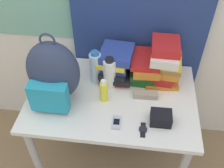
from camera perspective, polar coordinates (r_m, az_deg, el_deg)
name	(u,v)px	position (r m, az deg, el deg)	size (l,w,h in m)	color
desk	(112,107)	(1.74, 0.00, -5.05)	(1.05, 0.70, 0.77)	silver
backpack	(53,74)	(1.55, -12.73, 2.20)	(0.31, 0.28, 0.46)	#2D3851
book_stack_left	(116,63)	(1.73, 0.77, 4.53)	(0.23, 0.27, 0.21)	red
book_stack_center	(145,67)	(1.74, 7.21, 3.67)	(0.22, 0.27, 0.17)	#1E5623
book_stack_right	(164,62)	(1.71, 11.27, 4.75)	(0.24, 0.27, 0.29)	orange
water_bottle	(96,68)	(1.68, -3.60, 3.60)	(0.08, 0.08, 0.24)	silver
sports_bottle	(109,73)	(1.65, -0.56, 2.36)	(0.08, 0.08, 0.22)	white
sunscreen_bottle	(104,91)	(1.58, -1.79, -1.54)	(0.05, 0.05, 0.16)	yellow
cell_phone	(116,123)	(1.50, 0.98, -8.39)	(0.05, 0.09, 0.02)	#B7BCC6
sunglasses_case	(146,95)	(1.65, 7.31, -2.30)	(0.15, 0.06, 0.04)	gray
camera_pouch	(161,118)	(1.51, 10.60, -7.26)	(0.12, 0.10, 0.07)	black
wristwatch	(143,130)	(1.49, 6.76, -9.83)	(0.05, 0.10, 0.01)	black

